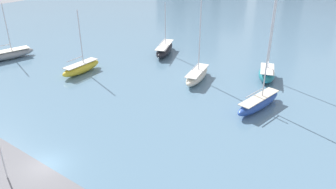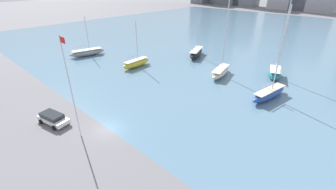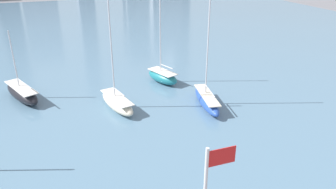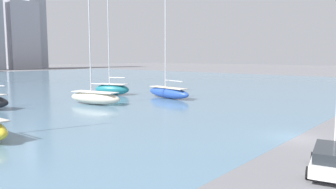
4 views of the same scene
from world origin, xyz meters
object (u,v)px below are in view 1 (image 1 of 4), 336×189
Objects in this scene: sailboat_cream at (197,75)px; sailboat_blue at (259,102)px; sailboat_gray at (8,54)px; sailboat_black at (165,49)px; sailboat_yellow at (81,68)px; sailboat_teal at (267,73)px.

sailboat_blue is (11.82, -3.35, -0.02)m from sailboat_cream.
sailboat_blue is at bearing 24.11° from sailboat_gray.
sailboat_yellow is at bearing -131.73° from sailboat_black.
sailboat_gray is 17.23m from sailboat_yellow.
sailboat_cream is (17.86, 8.78, 0.05)m from sailboat_yellow.
sailboat_black is (-24.10, 11.08, 0.04)m from sailboat_blue.
sailboat_yellow is (16.90, 3.38, 0.05)m from sailboat_gray.
sailboat_yellow reaches higher than sailboat_gray.
sailboat_gray is at bearing -176.35° from sailboat_teal.
sailboat_cream is at bearing 23.63° from sailboat_yellow.
sailboat_teal is (43.76, 19.27, 0.19)m from sailboat_gray.
sailboat_teal is 10.83m from sailboat_blue.
sailboat_blue reaches higher than sailboat_black.
sailboat_yellow is at bearing -169.51° from sailboat_teal.
sailboat_gray is at bearing -171.25° from sailboat_yellow.
sailboat_teal is at bearing 37.17° from sailboat_gray.
sailboat_yellow reaches higher than sailboat_black.
sailboat_black is at bearing 158.20° from sailboat_teal.
sailboat_teal reaches higher than sailboat_yellow.
sailboat_blue reaches higher than sailboat_gray.
sailboat_black is at bearing 68.74° from sailboat_yellow.
sailboat_gray is at bearing -161.53° from sailboat_black.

